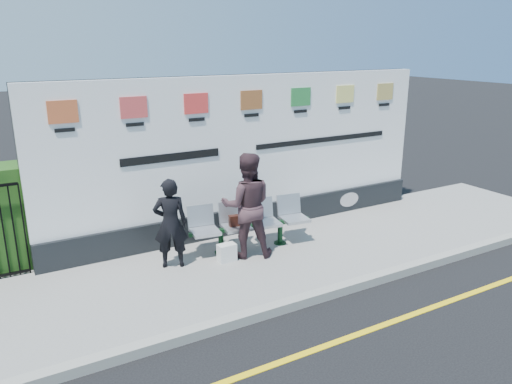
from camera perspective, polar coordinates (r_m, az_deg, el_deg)
ground at (r=6.96m, az=11.63°, el=-15.65°), size 80.00×80.00×0.00m
pavement at (r=8.71m, az=0.74°, el=-7.88°), size 14.00×3.00×0.12m
kerb at (r=7.58m, az=6.61°, el=-11.86°), size 14.00×0.18×0.14m
yellow_line at (r=6.95m, az=11.63°, el=-15.62°), size 14.00×0.10×0.01m
billboard at (r=9.61m, az=-0.74°, el=3.09°), size 8.00×0.30×3.00m
bench at (r=8.99m, az=-0.55°, el=-5.02°), size 2.24×0.85×0.47m
woman_left at (r=8.21m, az=-9.75°, el=-3.55°), size 0.64×0.53×1.51m
woman_right at (r=8.47m, az=-1.05°, el=-1.53°), size 1.09×0.99×1.82m
handbag_brown at (r=8.78m, az=-2.30°, el=-3.27°), size 0.26×0.14×0.20m
carrier_bag_white at (r=8.51m, az=-3.35°, el=-6.94°), size 0.31×0.18×0.31m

